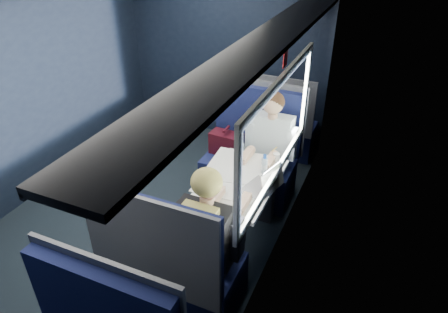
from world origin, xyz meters
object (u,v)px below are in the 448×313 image
at_px(seat_bay_near, 250,159).
at_px(man, 269,148).
at_px(bottle_small, 264,165).
at_px(table, 237,186).
at_px(cup, 276,157).
at_px(seat_row_front, 275,126).
at_px(woman, 211,231).
at_px(laptop, 265,184).
at_px(seat_bay_far, 174,266).

height_order(seat_bay_near, man, man).
relative_size(seat_bay_near, bottle_small, 6.43).
bearing_deg(table, cup, 63.04).
relative_size(table, seat_row_front, 0.86).
relative_size(seat_bay_near, cup, 14.84).
bearing_deg(seat_row_front, woman, -84.30).
distance_m(laptop, bottle_small, 0.27).
distance_m(seat_bay_far, man, 1.62).
bearing_deg(seat_bay_near, seat_row_front, 89.09).
bearing_deg(seat_bay_near, seat_bay_far, -89.52).
bearing_deg(table, man, 84.48).
xyz_separation_m(table, cup, (0.22, 0.44, 0.12)).
bearing_deg(man, bottle_small, -77.07).
height_order(man, woman, same).
height_order(table, laptop, laptop).
bearing_deg(seat_bay_far, laptop, 60.63).
height_order(man, bottle_small, man).
xyz_separation_m(table, man, (0.07, 0.70, 0.06)).
relative_size(man, laptop, 3.67).
distance_m(bottle_small, cup, 0.25).
distance_m(seat_bay_near, woman, 1.63).
distance_m(table, seat_bay_near, 0.92).
height_order(seat_row_front, cup, seat_row_front).
bearing_deg(seat_row_front, cup, -73.33).
relative_size(man, bottle_small, 6.75).
bearing_deg(laptop, bottle_small, 110.88).
xyz_separation_m(seat_bay_far, seat_row_front, (0.00, 2.67, -0.00)).
bearing_deg(seat_bay_near, laptop, -62.81).
relative_size(table, seat_bay_near, 0.79).
height_order(man, cup, man).
relative_size(table, laptop, 2.77).
bearing_deg(laptop, cup, 96.34).
height_order(table, bottle_small, bottle_small).
distance_m(man, laptop, 0.79).
relative_size(table, seat_bay_far, 0.79).
bearing_deg(laptop, seat_row_front, 103.99).
distance_m(table, laptop, 0.32).
xyz_separation_m(laptop, cup, (-0.06, 0.50, -0.02)).
bearing_deg(man, cup, -58.87).
bearing_deg(table, seat_bay_far, -101.78).
xyz_separation_m(laptop, bottle_small, (-0.10, 0.25, 0.02)).
height_order(table, cup, cup).
xyz_separation_m(seat_bay_near, man, (0.26, -0.17, 0.29)).
distance_m(seat_row_front, cup, 1.46).
relative_size(man, cup, 15.57).
bearing_deg(table, seat_row_front, 95.80).
distance_m(table, cup, 0.51).
relative_size(table, man, 0.76).
bearing_deg(seat_bay_near, man, -33.09).
bearing_deg(bottle_small, cup, 80.53).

